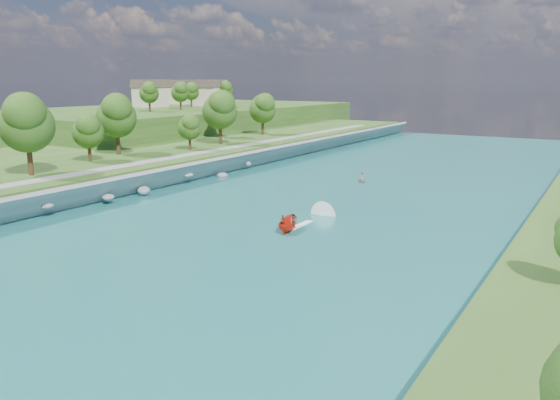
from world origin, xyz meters
The scene contains 11 objects.
ground centered at (0.00, 0.00, 0.00)m, with size 260.00×260.00×0.00m, color #2D5119.
river_water centered at (0.00, 20.00, 0.05)m, with size 55.00×240.00×0.10m, color #18585B.
berm_west centered at (-50.00, 20.00, 1.75)m, with size 45.00×240.00×3.50m, color #2D5119.
ridge_west centered at (-82.50, 95.00, 4.50)m, with size 60.00×120.00×9.00m, color #2D5119.
riprap_bank centered at (-25.84, 18.87, 1.79)m, with size 4.37×236.00×4.36m.
riverside_path centered at (-32.50, 20.00, 3.55)m, with size 3.00×200.00×0.10m, color gray.
ridge_houses centered at (-88.67, 100.00, 13.31)m, with size 29.50×29.50×8.40m.
trees_west centered at (-41.10, 10.69, 9.63)m, with size 16.16×149.10×13.95m.
trees_ridge centered at (-72.89, 86.54, 13.56)m, with size 13.51×41.38×9.39m.
motorboat centered at (4.03, 15.57, 0.85)m, with size 3.60×19.18×1.95m.
raft centered at (-1.20, 47.83, 0.46)m, with size 2.94×3.14×1.63m.
Camera 1 is at (35.15, -37.80, 17.10)m, focal length 35.00 mm.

